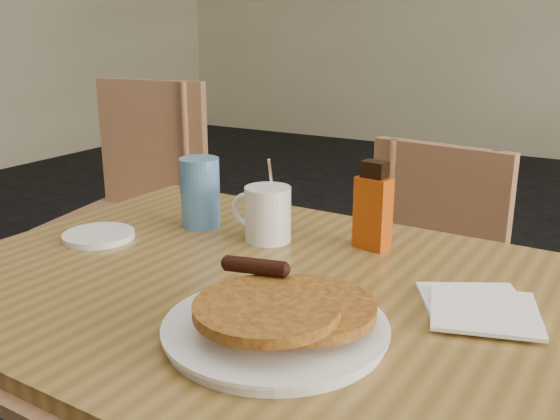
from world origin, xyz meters
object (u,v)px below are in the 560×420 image
object	(u,v)px
chair_wall_extra	(137,188)
syrup_bottle	(373,208)
main_table	(291,312)
chair_main_far	(424,279)
coffee_mug	(266,213)
blue_tumbler	(200,192)
pancake_plate	(277,319)

from	to	relation	value
chair_wall_extra	syrup_bottle	distance (m)	1.33
main_table	chair_main_far	xyz separation A→B (m)	(0.01, 0.71, -0.20)
main_table	coffee_mug	xyz separation A→B (m)	(-0.15, 0.18, 0.10)
chair_wall_extra	syrup_bottle	xyz separation A→B (m)	(1.16, -0.61, 0.25)
blue_tumbler	chair_wall_extra	bearing A→B (deg)	140.42
coffee_mug	pancake_plate	bearing A→B (deg)	-37.36
syrup_bottle	blue_tumbler	world-z (taller)	syrup_bottle
chair_wall_extra	coffee_mug	distance (m)	1.20
chair_main_far	chair_wall_extra	bearing A→B (deg)	-179.31
chair_main_far	syrup_bottle	xyz separation A→B (m)	(0.03, -0.47, 0.32)
main_table	blue_tumbler	size ratio (longest dim) A/B	8.88
pancake_plate	syrup_bottle	distance (m)	0.39
pancake_plate	syrup_bottle	xyz separation A→B (m)	(-0.02, 0.39, 0.05)
chair_main_far	blue_tumbler	xyz separation A→B (m)	(-0.33, -0.52, 0.32)
chair_main_far	coffee_mug	bearing A→B (deg)	-99.40
main_table	coffee_mug	bearing A→B (deg)	130.83
main_table	syrup_bottle	world-z (taller)	syrup_bottle
pancake_plate	coffee_mug	bearing A→B (deg)	123.30
main_table	chair_main_far	distance (m)	0.74
chair_main_far	coffee_mug	size ratio (longest dim) A/B	5.07
chair_wall_extra	chair_main_far	bearing A→B (deg)	-17.50
coffee_mug	syrup_bottle	xyz separation A→B (m)	(0.19, 0.06, 0.02)
syrup_bottle	blue_tumbler	distance (m)	0.36
main_table	pancake_plate	bearing A→B (deg)	-68.04
pancake_plate	blue_tumbler	xyz separation A→B (m)	(-0.38, 0.33, 0.05)
chair_wall_extra	pancake_plate	xyz separation A→B (m)	(1.18, -0.99, 0.20)
coffee_mug	syrup_bottle	distance (m)	0.20
chair_main_far	chair_wall_extra	distance (m)	1.14
chair_wall_extra	blue_tumbler	distance (m)	1.07
chair_wall_extra	pancake_plate	bearing A→B (deg)	-50.60
chair_main_far	coffee_mug	distance (m)	0.63
pancake_plate	blue_tumbler	size ratio (longest dim) A/B	2.15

